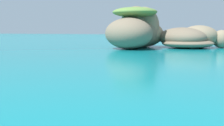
{
  "coord_description": "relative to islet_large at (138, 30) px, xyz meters",
  "views": [
    {
      "loc": [
        6.43,
        -1.4,
        4.4
      ],
      "look_at": [
        -0.68,
        21.73,
        1.39
      ],
      "focal_mm": 44.87,
      "sensor_mm": 36.0,
      "label": 1
    }
  ],
  "objects": [
    {
      "name": "islet_small",
      "position": [
        11.57,
        3.54,
        -1.92
      ],
      "size": [
        18.3,
        15.36,
        5.11
      ],
      "color": "#756651",
      "rests_on": "ground"
    },
    {
      "name": "islet_large",
      "position": [
        0.0,
        0.0,
        0.0
      ],
      "size": [
        15.65,
        21.71,
        9.49
      ],
      "color": "#756651",
      "rests_on": "ground"
    }
  ]
}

